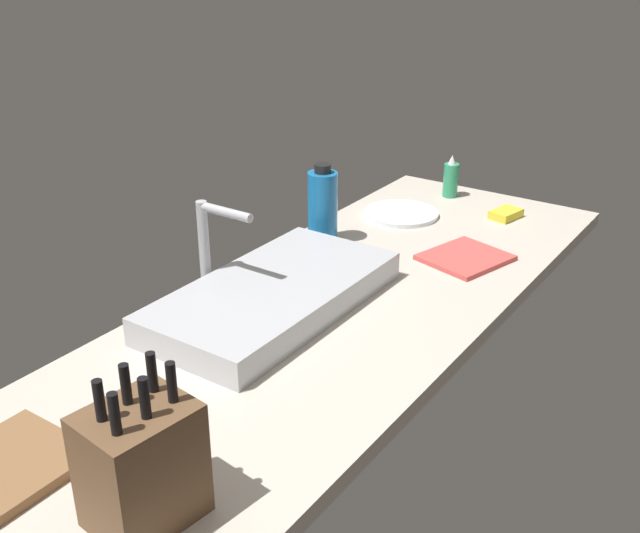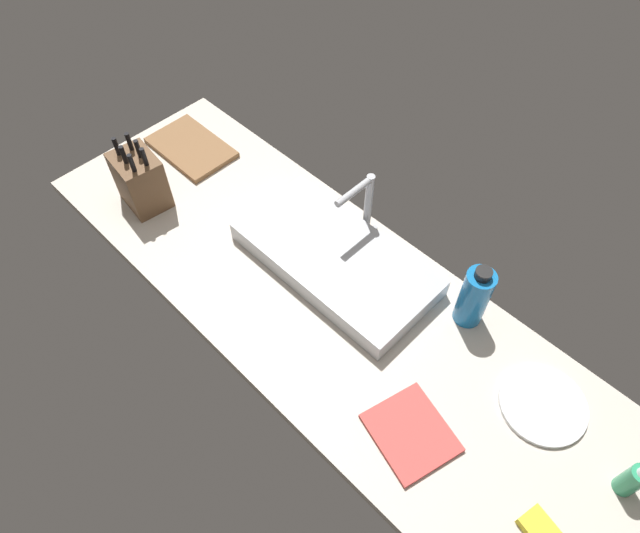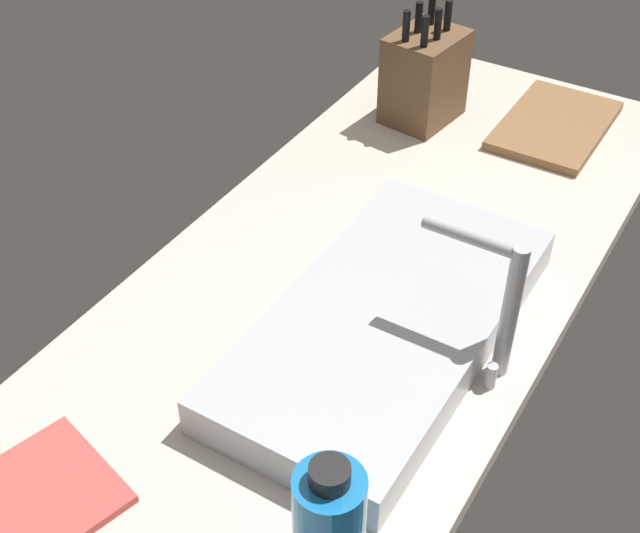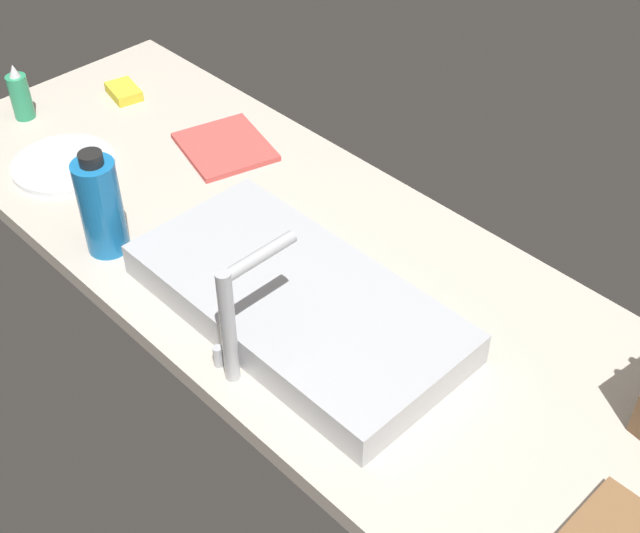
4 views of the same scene
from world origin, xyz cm
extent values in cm
cube|color=beige|center=(0.00, 0.00, 1.75)|extent=(189.10, 63.07, 3.50)
cube|color=#B7BABF|center=(-5.07, 9.93, 6.61)|extent=(58.51, 29.09, 6.21)
cylinder|color=#B7BABF|center=(-8.09, 26.54, 14.57)|extent=(2.40, 2.40, 22.14)
cylinder|color=#B7BABF|center=(-8.09, 19.79, 24.64)|extent=(2.00, 13.48, 2.00)
cylinder|color=#B7BABF|center=(-4.59, 26.54, 5.50)|extent=(1.60, 1.60, 4.00)
cylinder|color=#2D9966|center=(83.61, 10.54, 8.61)|extent=(4.51, 4.51, 10.23)
cone|color=silver|center=(83.61, 10.54, 15.13)|extent=(2.48, 2.48, 2.80)
cylinder|color=#1970B7|center=(32.31, 22.62, 12.85)|extent=(7.75, 7.75, 18.69)
cylinder|color=black|center=(32.31, 22.62, 23.29)|extent=(4.26, 4.26, 2.20)
cylinder|color=white|center=(60.69, 14.81, 4.10)|extent=(21.33, 21.33, 1.20)
cube|color=#CC4C47|center=(42.22, -13.41, 4.10)|extent=(23.27, 21.67, 1.20)
cube|color=yellow|center=(75.60, -10.62, 4.70)|extent=(10.06, 7.77, 2.40)
camera|label=1|loc=(-119.12, -80.09, 79.82)|focal=42.39mm
camera|label=2|loc=(59.87, -61.67, 133.13)|focal=31.21mm
camera|label=3|loc=(77.10, 48.72, 93.66)|focal=48.78mm
camera|label=4|loc=(-81.70, 79.11, 106.87)|focal=48.08mm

